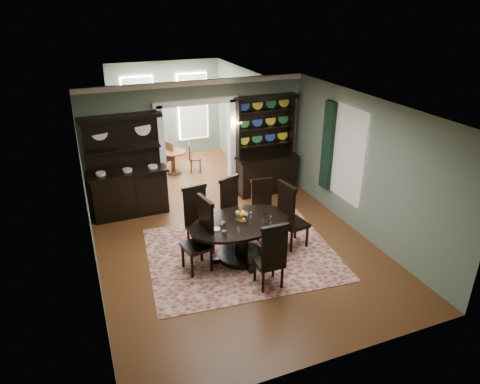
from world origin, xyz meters
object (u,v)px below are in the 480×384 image
object	(u,v)px
dining_table	(241,233)
sideboard	(128,181)
parlor_table	(173,159)
welsh_dresser	(265,158)

from	to	relation	value
dining_table	sideboard	distance (m)	3.29
dining_table	sideboard	size ratio (longest dim) A/B	0.93
parlor_table	welsh_dresser	bearing A→B (deg)	-47.05
dining_table	sideboard	xyz separation A→B (m)	(-1.74, 2.78, 0.26)
sideboard	parlor_table	size ratio (longest dim) A/B	3.24
sideboard	parlor_table	bearing A→B (deg)	52.26
dining_table	welsh_dresser	bearing A→B (deg)	50.22
dining_table	welsh_dresser	world-z (taller)	welsh_dresser
dining_table	welsh_dresser	size ratio (longest dim) A/B	0.87
welsh_dresser	parlor_table	size ratio (longest dim) A/B	3.46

